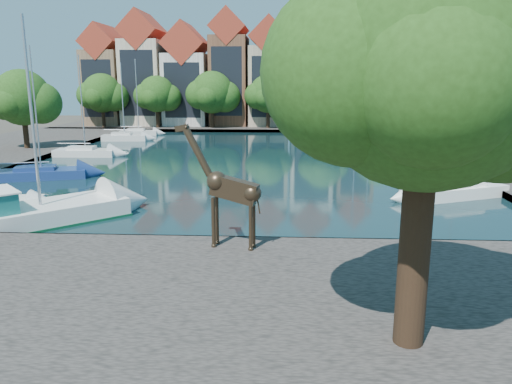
% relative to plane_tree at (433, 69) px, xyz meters
% --- Properties ---
extents(ground, '(160.00, 160.00, 0.00)m').
position_rel_plane_tree_xyz_m(ground, '(-7.62, 9.01, -7.67)').
color(ground, '#38332B').
rests_on(ground, ground).
extents(water_basin, '(38.00, 50.00, 0.08)m').
position_rel_plane_tree_xyz_m(water_basin, '(-7.62, 33.01, -7.63)').
color(water_basin, black).
rests_on(water_basin, ground).
extents(near_quay, '(50.00, 14.00, 0.50)m').
position_rel_plane_tree_xyz_m(near_quay, '(-7.62, 2.01, -7.42)').
color(near_quay, '#48423E').
rests_on(near_quay, ground).
extents(far_quay, '(60.00, 16.00, 0.50)m').
position_rel_plane_tree_xyz_m(far_quay, '(-7.62, 65.01, -7.42)').
color(far_quay, '#48423E').
rests_on(far_quay, ground).
extents(plane_tree, '(8.32, 6.40, 10.62)m').
position_rel_plane_tree_xyz_m(plane_tree, '(0.00, 0.00, 0.00)').
color(plane_tree, '#332114').
rests_on(plane_tree, near_quay).
extents(townhouse_west_end, '(5.44, 9.18, 14.93)m').
position_rel_plane_tree_xyz_m(townhouse_west_end, '(-30.62, 64.99, -0.31)').
color(townhouse_west_end, '#816246').
rests_on(townhouse_west_end, far_quay).
extents(townhouse_west_mid, '(5.94, 9.18, 16.79)m').
position_rel_plane_tree_xyz_m(townhouse_west_mid, '(-24.62, 64.99, 0.56)').
color(townhouse_west_mid, beige).
rests_on(townhouse_west_mid, far_quay).
extents(townhouse_west_inner, '(6.43, 9.18, 15.15)m').
position_rel_plane_tree_xyz_m(townhouse_west_inner, '(-18.12, 64.99, -0.32)').
color(townhouse_west_inner, silver).
rests_on(townhouse_west_inner, far_quay).
extents(townhouse_center, '(5.44, 9.18, 16.93)m').
position_rel_plane_tree_xyz_m(townhouse_center, '(-11.62, 64.99, 0.69)').
color(townhouse_center, brown).
rests_on(townhouse_center, far_quay).
extents(townhouse_east_inner, '(5.94, 9.18, 15.79)m').
position_rel_plane_tree_xyz_m(townhouse_east_inner, '(-5.62, 64.99, 0.06)').
color(townhouse_east_inner, tan).
rests_on(townhouse_east_inner, far_quay).
extents(townhouse_east_mid, '(6.43, 9.18, 16.65)m').
position_rel_plane_tree_xyz_m(townhouse_east_mid, '(0.88, 64.99, 0.43)').
color(townhouse_east_mid, beige).
rests_on(townhouse_east_mid, far_quay).
extents(townhouse_east_end, '(5.44, 9.18, 14.43)m').
position_rel_plane_tree_xyz_m(townhouse_east_end, '(7.38, 64.99, -0.56)').
color(townhouse_east_end, brown).
rests_on(townhouse_east_end, far_quay).
extents(far_tree_far_west, '(7.28, 5.60, 7.68)m').
position_rel_plane_tree_xyz_m(far_tree_far_west, '(-29.51, 59.50, -2.49)').
color(far_tree_far_west, '#332114').
rests_on(far_tree_far_west, far_quay).
extents(far_tree_west, '(6.76, 5.20, 7.36)m').
position_rel_plane_tree_xyz_m(far_tree_west, '(-21.52, 59.50, -2.60)').
color(far_tree_west, '#332114').
rests_on(far_tree_west, far_quay).
extents(far_tree_mid_west, '(7.80, 6.00, 8.00)m').
position_rel_plane_tree_xyz_m(far_tree_mid_west, '(-13.51, 59.50, -2.38)').
color(far_tree_mid_west, '#332114').
rests_on(far_tree_mid_west, far_quay).
extents(far_tree_mid_east, '(7.02, 5.40, 7.52)m').
position_rel_plane_tree_xyz_m(far_tree_mid_east, '(-5.52, 59.50, -2.54)').
color(far_tree_mid_east, '#332114').
rests_on(far_tree_mid_east, far_quay).
extents(far_tree_east, '(7.54, 5.80, 7.84)m').
position_rel_plane_tree_xyz_m(far_tree_east, '(2.49, 59.50, -2.43)').
color(far_tree_east, '#332114').
rests_on(far_tree_east, far_quay).
extents(far_tree_far_east, '(6.76, 5.20, 7.36)m').
position_rel_plane_tree_xyz_m(far_tree_far_east, '(10.48, 59.50, -2.60)').
color(far_tree_far_east, '#332114').
rests_on(far_tree_far_east, far_quay).
extents(side_tree_left_far, '(7.28, 5.60, 7.88)m').
position_rel_plane_tree_xyz_m(side_tree_left_far, '(-29.51, 37.00, -2.29)').
color(side_tree_left_far, '#332114').
rests_on(side_tree_left_far, left_quay).
extents(giraffe_statue, '(3.57, 1.12, 5.12)m').
position_rel_plane_tree_xyz_m(giraffe_statue, '(-5.79, 7.57, -4.66)').
color(giraffe_statue, '#332619').
rests_on(giraffe_statue, near_quay).
extents(motorsailer, '(10.27, 9.91, 10.37)m').
position_rel_plane_tree_xyz_m(motorsailer, '(-17.22, 10.75, -6.80)').
color(motorsailer, silver).
rests_on(motorsailer, water_basin).
extents(sailboat_left_b, '(6.83, 4.01, 9.68)m').
position_rel_plane_tree_xyz_m(sailboat_left_b, '(-21.66, 23.60, -7.08)').
color(sailboat_left_b, navy).
rests_on(sailboat_left_b, water_basin).
extents(sailboat_left_c, '(5.85, 2.13, 9.53)m').
position_rel_plane_tree_xyz_m(sailboat_left_c, '(-22.60, 34.59, -7.08)').
color(sailboat_left_c, silver).
rests_on(sailboat_left_c, water_basin).
extents(sailboat_left_d, '(5.39, 2.27, 9.20)m').
position_rel_plane_tree_xyz_m(sailboat_left_d, '(-22.62, 46.94, -7.03)').
color(sailboat_left_d, silver).
rests_on(sailboat_left_d, water_basin).
extents(sailboat_left_e, '(5.03, 2.09, 9.80)m').
position_rel_plane_tree_xyz_m(sailboat_left_e, '(-22.62, 53.01, -7.09)').
color(sailboat_left_e, silver).
rests_on(sailboat_left_e, water_basin).
extents(sailboat_right_a, '(7.03, 4.74, 12.19)m').
position_rel_plane_tree_xyz_m(sailboat_right_a, '(7.38, 19.05, -7.01)').
color(sailboat_right_a, white).
rests_on(sailboat_right_a, water_basin).
extents(sailboat_right_b, '(6.23, 3.92, 10.36)m').
position_rel_plane_tree_xyz_m(sailboat_right_b, '(6.89, 31.69, -7.10)').
color(sailboat_right_b, navy).
rests_on(sailboat_right_b, water_basin).
extents(sailboat_right_c, '(5.93, 2.73, 10.01)m').
position_rel_plane_tree_xyz_m(sailboat_right_c, '(4.38, 42.14, -7.02)').
color(sailboat_right_c, white).
rests_on(sailboat_right_c, water_basin).
extents(sailboat_right_d, '(5.60, 2.49, 9.82)m').
position_rel_plane_tree_xyz_m(sailboat_right_d, '(7.09, 48.88, -6.98)').
color(sailboat_right_d, silver).
rests_on(sailboat_right_d, water_basin).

